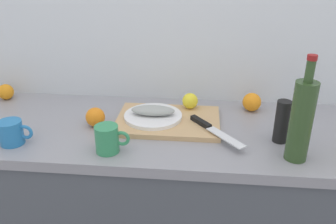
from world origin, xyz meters
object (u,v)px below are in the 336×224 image
object	(u,v)px
white_plate	(153,116)
fish_fillet	(153,110)
cutting_board	(168,121)
wine_bottle	(301,120)
chef_knife	(209,128)
coffee_mug_1	(108,139)
coffee_mug_0	(12,132)
orange_0	(95,117)
pepper_mill	(282,122)
lemon_0	(190,101)

from	to	relation	value
white_plate	fish_fillet	bearing A→B (deg)	-135.00
cutting_board	wine_bottle	xyz separation A→B (m)	(0.46, -0.22, 0.14)
white_plate	chef_knife	size ratio (longest dim) A/B	0.97
cutting_board	coffee_mug_1	bearing A→B (deg)	-127.52
coffee_mug_1	coffee_mug_0	bearing A→B (deg)	176.70
wine_bottle	fish_fillet	bearing A→B (deg)	156.38
wine_bottle	coffee_mug_0	xyz separation A→B (m)	(-1.01, 0.00, -0.10)
wine_bottle	cutting_board	bearing A→B (deg)	153.86
fish_fillet	coffee_mug_0	bearing A→B (deg)	-155.22
orange_0	pepper_mill	size ratio (longest dim) A/B	0.48
orange_0	chef_knife	bearing A→B (deg)	-3.56
cutting_board	coffee_mug_1	size ratio (longest dim) A/B	3.42
cutting_board	pepper_mill	world-z (taller)	pepper_mill
fish_fillet	pepper_mill	xyz separation A→B (m)	(0.49, -0.11, 0.03)
lemon_0	coffee_mug_0	bearing A→B (deg)	-151.92
fish_fillet	orange_0	distance (m)	0.23
chef_knife	coffee_mug_1	xyz separation A→B (m)	(-0.35, -0.16, 0.02)
white_plate	wine_bottle	size ratio (longest dim) A/B	0.65
chef_knife	pepper_mill	bearing A→B (deg)	44.98
wine_bottle	orange_0	size ratio (longest dim) A/B	4.69
orange_0	pepper_mill	xyz separation A→B (m)	(0.71, -0.06, 0.04)
chef_knife	pepper_mill	world-z (taller)	pepper_mill
white_plate	chef_knife	xyz separation A→B (m)	(0.23, -0.08, 0.00)
pepper_mill	white_plate	bearing A→B (deg)	167.24
coffee_mug_0	coffee_mug_1	bearing A→B (deg)	-3.30
cutting_board	coffee_mug_0	distance (m)	0.59
coffee_mug_0	pepper_mill	size ratio (longest dim) A/B	0.79
cutting_board	fish_fillet	world-z (taller)	fish_fillet
orange_0	coffee_mug_1	bearing A→B (deg)	-62.10
lemon_0	coffee_mug_0	world-z (taller)	coffee_mug_0
cutting_board	coffee_mug_1	world-z (taller)	coffee_mug_1
fish_fillet	coffee_mug_0	world-z (taller)	coffee_mug_0
fish_fillet	chef_knife	size ratio (longest dim) A/B	0.73
lemon_0	coffee_mug_0	distance (m)	0.72
coffee_mug_1	orange_0	distance (m)	0.22
coffee_mug_0	pepper_mill	world-z (taller)	pepper_mill
chef_knife	wine_bottle	size ratio (longest dim) A/B	0.67
cutting_board	coffee_mug_0	size ratio (longest dim) A/B	3.31
white_plate	coffee_mug_1	xyz separation A→B (m)	(-0.12, -0.25, 0.02)
fish_fillet	coffee_mug_0	distance (m)	0.54
fish_fillet	lemon_0	distance (m)	0.18
wine_bottle	pepper_mill	bearing A→B (deg)	104.97
wine_bottle	orange_0	world-z (taller)	wine_bottle
cutting_board	lemon_0	bearing A→B (deg)	53.86
white_plate	wine_bottle	world-z (taller)	wine_bottle
cutting_board	lemon_0	world-z (taller)	lemon_0
chef_knife	coffee_mug_0	world-z (taller)	coffee_mug_0
lemon_0	pepper_mill	distance (m)	0.41
white_plate	coffee_mug_0	size ratio (longest dim) A/B	1.87
fish_fillet	coffee_mug_1	size ratio (longest dim) A/B	1.45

